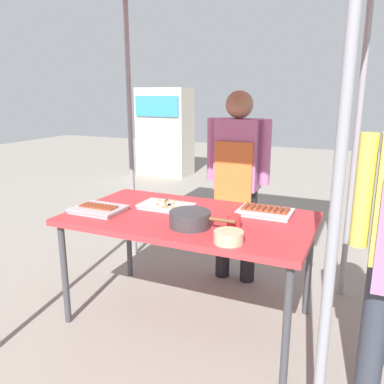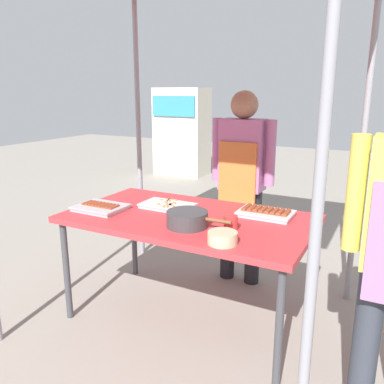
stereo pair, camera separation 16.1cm
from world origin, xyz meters
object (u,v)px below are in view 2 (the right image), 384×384
Objects in this scene: stall_table at (188,223)px; tray_grilled_sausages at (266,213)px; tray_meat_skewers at (168,206)px; drink_cup_near_edge at (231,223)px; cooking_wok at (188,218)px; vendor_woman at (242,173)px; condiment_bowl at (223,238)px; tray_pork_links at (100,207)px; neighbor_stall_left at (182,132)px.

tray_grilled_sausages is at bearing 27.25° from stall_table.
tray_meat_skewers is 4.18× the size of drink_cup_near_edge.
cooking_wok is 0.90m from vendor_woman.
cooking_wok is 2.53× the size of condiment_bowl.
drink_cup_near_edge reaches higher than tray_pork_links.
stall_table is 18.10× the size of drink_cup_near_edge.
drink_cup_near_edge is (0.56, -0.21, 0.03)m from tray_meat_skewers.
vendor_woman is at bearing 106.74° from drink_cup_near_edge.
neighbor_stall_left reaches higher than cooking_wok.
cooking_wok is 0.26× the size of neighbor_stall_left.
tray_meat_skewers is 0.75m from condiment_bowl.
stall_table is 0.75m from vendor_woman.
neighbor_stall_left reaches higher than stall_table.
stall_table is 1.03× the size of vendor_woman.
vendor_woman reaches higher than tray_meat_skewers.
drink_cup_near_edge reaches higher than stall_table.
stall_table is 0.38m from drink_cup_near_edge.
vendor_woman reaches higher than drink_cup_near_edge.
tray_grilled_sausages is 0.68m from tray_meat_skewers.
stall_table is 9.83× the size of condiment_bowl.
tray_grilled_sausages reaches higher than tray_pork_links.
condiment_bowl reaches higher than tray_grilled_sausages.
tray_pork_links reaches higher than stall_table.
stall_table is 4.33× the size of tray_meat_skewers.
cooking_wok is at bearing 89.82° from vendor_woman.
cooking_wok is at bearing -129.93° from tray_grilled_sausages.
vendor_woman is at bearing 105.64° from condiment_bowl.
drink_cup_near_edge is at bearing 14.63° from cooking_wok.
vendor_woman is (-0.29, 1.05, 0.13)m from condiment_bowl.
vendor_woman is (0.10, 0.71, 0.22)m from stall_table.
condiment_bowl is at bearing -35.58° from tray_meat_skewers.
drink_cup_near_edge reaches higher than tray_meat_skewers.
drink_cup_near_edge is 0.88m from vendor_woman.
vendor_woman is (0.00, 0.90, 0.11)m from cooking_wok.
tray_meat_skewers is at bearing 157.30° from stall_table.
cooking_wok reaches higher than tray_meat_skewers.
tray_pork_links is 1.01m from condiment_bowl.
tray_pork_links is 0.82× the size of cooking_wok.
tray_meat_skewers is 0.42m from cooking_wok.
tray_grilled_sausages is 0.55m from cooking_wok.
stall_table is at bearing 160.40° from drink_cup_near_edge.
condiment_bowl is at bearing -27.53° from cooking_wok.
tray_pork_links is 0.70m from cooking_wok.
tray_pork_links is at bearing 178.23° from cooking_wok.
neighbor_stall_left is (-2.47, 4.32, 0.11)m from stall_table.
neighbor_stall_left is at bearing 112.66° from tray_pork_links.
cooking_wok is at bearing -62.95° from stall_table.
condiment_bowl is 0.10× the size of vendor_woman.
condiment_bowl is (0.30, -0.16, -0.02)m from cooking_wok.
tray_grilled_sausages is 0.95× the size of tray_meat_skewers.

